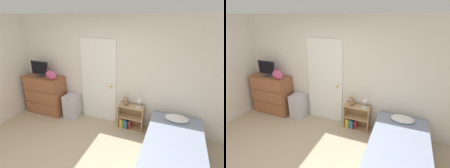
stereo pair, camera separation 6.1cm
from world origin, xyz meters
TOP-DOWN VIEW (x-y plane):
  - wall_back at (0.00, 2.08)m, footprint 10.00×0.06m
  - door_closed at (-0.13, 2.03)m, footprint 0.89×0.09m
  - dresser at (-1.63, 1.81)m, footprint 1.07×0.45m
  - tv at (-1.68, 1.79)m, footprint 0.53×0.16m
  - handbag at (-1.26, 1.68)m, footprint 0.30×0.11m
  - storage_bin at (-0.84, 1.84)m, footprint 0.35×0.37m
  - bookshelf at (0.69, 1.90)m, footprint 0.59×0.26m
  - teddy_bear at (0.60, 1.90)m, footprint 0.13×0.13m
  - desk_lamp at (0.92, 1.86)m, footprint 0.14×0.14m
  - bed at (1.72, 1.13)m, footprint 1.02×1.81m

SIDE VIEW (x-z plane):
  - bookshelf at x=0.69m, z-range -0.05..0.53m
  - bed at x=1.72m, z-range -0.05..0.55m
  - storage_bin at x=-0.84m, z-range 0.00..0.60m
  - dresser at x=-1.63m, z-range 0.00..1.03m
  - teddy_bear at x=0.60m, z-range 0.57..0.77m
  - desk_lamp at x=0.92m, z-range 0.63..0.87m
  - door_closed at x=-0.13m, z-range 0.00..2.03m
  - handbag at x=-1.26m, z-range 0.98..1.32m
  - tv at x=-1.68m, z-range 1.04..1.44m
  - wall_back at x=0.00m, z-range 0.00..2.55m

